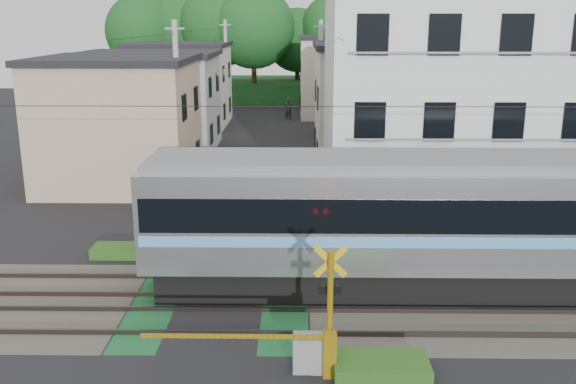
{
  "coord_description": "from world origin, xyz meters",
  "views": [
    {
      "loc": [
        2.24,
        -17.12,
        8.01
      ],
      "look_at": [
        1.91,
        5.0,
        2.04
      ],
      "focal_mm": 40.0,
      "sensor_mm": 36.0,
      "label": 1
    }
  ],
  "objects_px": {
    "crossing_signal_near": "(312,344)",
    "apartment_block": "(449,103)",
    "pedestrian": "(288,109)",
    "crossing_signal_far": "(157,239)"
  },
  "relations": [
    {
      "from": "crossing_signal_near",
      "to": "pedestrian",
      "type": "height_order",
      "value": "crossing_signal_near"
    },
    {
      "from": "pedestrian",
      "to": "apartment_block",
      "type": "bearing_deg",
      "value": 100.3
    },
    {
      "from": "crossing_signal_far",
      "to": "crossing_signal_near",
      "type": "bearing_deg",
      "value": -54.71
    },
    {
      "from": "crossing_signal_near",
      "to": "apartment_block",
      "type": "relative_size",
      "value": 0.46
    },
    {
      "from": "pedestrian",
      "to": "crossing_signal_near",
      "type": "bearing_deg",
      "value": 86.85
    },
    {
      "from": "crossing_signal_near",
      "to": "crossing_signal_far",
      "type": "bearing_deg",
      "value": 125.29
    },
    {
      "from": "apartment_block",
      "to": "pedestrian",
      "type": "relative_size",
      "value": 5.97
    },
    {
      "from": "apartment_block",
      "to": "pedestrian",
      "type": "bearing_deg",
      "value": 105.1
    },
    {
      "from": "crossing_signal_near",
      "to": "crossing_signal_far",
      "type": "height_order",
      "value": "same"
    },
    {
      "from": "crossing_signal_far",
      "to": "pedestrian",
      "type": "relative_size",
      "value": 2.77
    }
  ]
}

